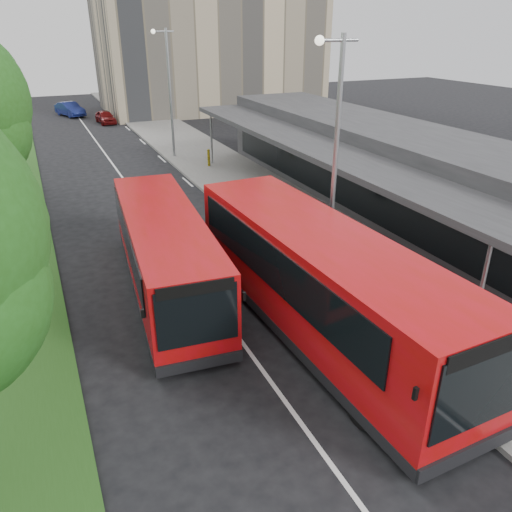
{
  "coord_description": "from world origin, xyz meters",
  "views": [
    {
      "loc": [
        -4.54,
        -11.34,
        8.38
      ],
      "look_at": [
        1.47,
        2.12,
        1.5
      ],
      "focal_mm": 35.0,
      "sensor_mm": 36.0,
      "label": 1
    }
  ],
  "objects_px": {
    "bus_main": "(320,283)",
    "bus_second": "(165,253)",
    "bollard": "(209,158)",
    "car_far": "(70,109)",
    "car_near": "(105,117)",
    "litter_bin": "(265,204)",
    "lamp_post_near": "(334,151)",
    "lamp_post_far": "(168,86)"
  },
  "relations": [
    {
      "from": "bus_main",
      "to": "bus_second",
      "type": "height_order",
      "value": "bus_main"
    },
    {
      "from": "bollard",
      "to": "car_far",
      "type": "height_order",
      "value": "car_far"
    },
    {
      "from": "car_near",
      "to": "car_far",
      "type": "height_order",
      "value": "car_far"
    },
    {
      "from": "bus_main",
      "to": "bus_second",
      "type": "distance_m",
      "value": 5.5
    },
    {
      "from": "car_far",
      "to": "car_near",
      "type": "bearing_deg",
      "value": -85.05
    },
    {
      "from": "bus_second",
      "to": "car_near",
      "type": "relative_size",
      "value": 2.92
    },
    {
      "from": "litter_bin",
      "to": "bus_second",
      "type": "bearing_deg",
      "value": -139.07
    },
    {
      "from": "lamp_post_near",
      "to": "car_near",
      "type": "distance_m",
      "value": 35.61
    },
    {
      "from": "bollard",
      "to": "bus_main",
      "type": "bearing_deg",
      "value": -99.58
    },
    {
      "from": "bus_second",
      "to": "litter_bin",
      "type": "distance_m",
      "value": 8.27
    },
    {
      "from": "bus_main",
      "to": "bus_second",
      "type": "bearing_deg",
      "value": 126.13
    },
    {
      "from": "bollard",
      "to": "car_far",
      "type": "bearing_deg",
      "value": 104.03
    },
    {
      "from": "lamp_post_far",
      "to": "car_far",
      "type": "bearing_deg",
      "value": 102.79
    },
    {
      "from": "lamp_post_far",
      "to": "bollard",
      "type": "xyz_separation_m",
      "value": [
        1.36,
        -3.55,
        -4.05
      ]
    },
    {
      "from": "lamp_post_far",
      "to": "car_far",
      "type": "height_order",
      "value": "lamp_post_far"
    },
    {
      "from": "lamp_post_far",
      "to": "bus_second",
      "type": "bearing_deg",
      "value": -106.02
    },
    {
      "from": "lamp_post_near",
      "to": "bollard",
      "type": "distance_m",
      "value": 16.99
    },
    {
      "from": "bollard",
      "to": "car_near",
      "type": "relative_size",
      "value": 0.31
    },
    {
      "from": "lamp_post_near",
      "to": "bus_main",
      "type": "bearing_deg",
      "value": -125.43
    },
    {
      "from": "lamp_post_far",
      "to": "bus_main",
      "type": "xyz_separation_m",
      "value": [
        -1.85,
        -22.61,
        -3.07
      ]
    },
    {
      "from": "lamp_post_far",
      "to": "litter_bin",
      "type": "relative_size",
      "value": 9.55
    },
    {
      "from": "bollard",
      "to": "car_near",
      "type": "bearing_deg",
      "value": 100.54
    },
    {
      "from": "car_far",
      "to": "lamp_post_near",
      "type": "bearing_deg",
      "value": -103.45
    },
    {
      "from": "bus_main",
      "to": "lamp_post_far",
      "type": "bearing_deg",
      "value": 83.27
    },
    {
      "from": "bus_main",
      "to": "litter_bin",
      "type": "height_order",
      "value": "bus_main"
    },
    {
      "from": "lamp_post_near",
      "to": "bollard",
      "type": "xyz_separation_m",
      "value": [
        1.36,
        16.45,
        -4.05
      ]
    },
    {
      "from": "bollard",
      "to": "car_near",
      "type": "height_order",
      "value": "bollard"
    },
    {
      "from": "lamp_post_near",
      "to": "car_far",
      "type": "height_order",
      "value": "lamp_post_near"
    },
    {
      "from": "car_near",
      "to": "car_far",
      "type": "relative_size",
      "value": 0.83
    },
    {
      "from": "bus_main",
      "to": "litter_bin",
      "type": "xyz_separation_m",
      "value": [
        2.82,
        9.71,
        -1.08
      ]
    },
    {
      "from": "litter_bin",
      "to": "car_near",
      "type": "xyz_separation_m",
      "value": [
        -3.11,
        28.2,
        0.01
      ]
    },
    {
      "from": "lamp_post_far",
      "to": "bus_second",
      "type": "xyz_separation_m",
      "value": [
        -5.25,
        -18.28,
        -3.3
      ]
    },
    {
      "from": "lamp_post_far",
      "to": "bus_main",
      "type": "bearing_deg",
      "value": -94.69
    },
    {
      "from": "bus_second",
      "to": "litter_bin",
      "type": "bearing_deg",
      "value": 46.02
    },
    {
      "from": "lamp_post_near",
      "to": "car_near",
      "type": "bearing_deg",
      "value": 93.48
    },
    {
      "from": "lamp_post_near",
      "to": "bus_second",
      "type": "relative_size",
      "value": 0.8
    },
    {
      "from": "car_near",
      "to": "car_far",
      "type": "bearing_deg",
      "value": 109.82
    },
    {
      "from": "lamp_post_near",
      "to": "car_near",
      "type": "xyz_separation_m",
      "value": [
        -2.15,
        35.3,
        -4.14
      ]
    },
    {
      "from": "litter_bin",
      "to": "car_near",
      "type": "bearing_deg",
      "value": 96.3
    },
    {
      "from": "lamp_post_near",
      "to": "bus_main",
      "type": "relative_size",
      "value": 0.7
    },
    {
      "from": "lamp_post_near",
      "to": "bus_main",
      "type": "xyz_separation_m",
      "value": [
        -1.85,
        -2.61,
        -3.07
      ]
    },
    {
      "from": "bollard",
      "to": "car_near",
      "type": "xyz_separation_m",
      "value": [
        -3.51,
        18.85,
        -0.09
      ]
    }
  ]
}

